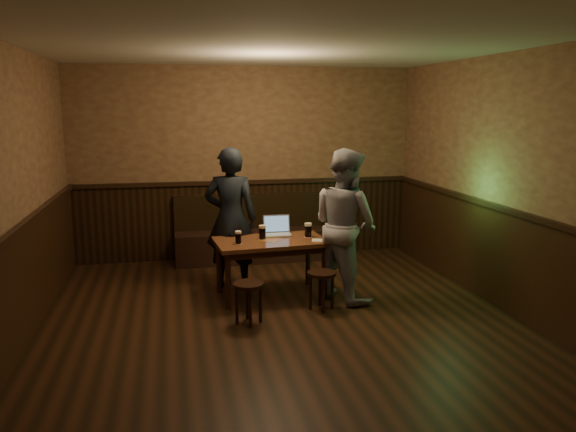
% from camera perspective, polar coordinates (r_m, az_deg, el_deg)
% --- Properties ---
extents(room, '(5.04, 6.04, 2.84)m').
position_cam_1_polar(room, '(5.63, -0.60, 0.57)').
color(room, black).
rests_on(room, ground).
extents(bench, '(2.20, 0.50, 0.95)m').
position_cam_1_polar(bench, '(8.26, -3.77, -2.37)').
color(bench, black).
rests_on(bench, ground).
extents(pub_table, '(1.34, 0.84, 0.69)m').
position_cam_1_polar(pub_table, '(6.61, -1.79, -3.20)').
color(pub_table, brown).
rests_on(pub_table, ground).
extents(stool_left, '(0.33, 0.33, 0.44)m').
position_cam_1_polar(stool_left, '(5.86, -4.04, -7.61)').
color(stool_left, black).
rests_on(stool_left, ground).
extents(stool_right, '(0.36, 0.36, 0.43)m').
position_cam_1_polar(stool_right, '(6.25, 3.43, -6.45)').
color(stool_right, black).
rests_on(stool_right, ground).
extents(pint_left, '(0.10, 0.10, 0.15)m').
position_cam_1_polar(pint_left, '(6.40, -5.07, -2.18)').
color(pint_left, '#9B3013').
rests_on(pint_left, pub_table).
extents(pint_mid, '(0.11, 0.11, 0.17)m').
position_cam_1_polar(pint_mid, '(6.60, -2.62, -1.66)').
color(pint_mid, '#9B3013').
rests_on(pint_mid, pub_table).
extents(pint_right, '(0.11, 0.11, 0.17)m').
position_cam_1_polar(pint_right, '(6.71, 2.06, -1.43)').
color(pint_right, '#9B3013').
rests_on(pint_right, pub_table).
extents(laptop, '(0.34, 0.28, 0.23)m').
position_cam_1_polar(laptop, '(6.84, -1.09, -1.42)').
color(laptop, silver).
rests_on(laptop, pub_table).
extents(menu, '(0.25, 0.21, 0.00)m').
position_cam_1_polar(menu, '(6.57, 3.41, -2.47)').
color(menu, silver).
rests_on(menu, pub_table).
extents(person_suit, '(0.72, 0.56, 1.75)m').
position_cam_1_polar(person_suit, '(6.90, -5.83, -0.26)').
color(person_suit, black).
rests_on(person_suit, ground).
extents(person_grey, '(0.97, 1.06, 1.76)m').
position_cam_1_polar(person_grey, '(6.52, 5.81, -0.89)').
color(person_grey, gray).
rests_on(person_grey, ground).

